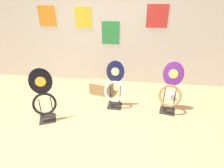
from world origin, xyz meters
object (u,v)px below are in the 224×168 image
object	(u,v)px
toilet_seat_display_jazz_black	(43,97)
storage_box	(102,87)
toilet_seat_display_navy_moon	(115,87)
toilet_seat_display_purple_note	(171,89)
paint_can	(171,96)

from	to	relation	value
toilet_seat_display_jazz_black	storage_box	world-z (taller)	toilet_seat_display_jazz_black
toilet_seat_display_navy_moon	storage_box	size ratio (longest dim) A/B	1.76
toilet_seat_display_purple_note	storage_box	distance (m)	1.53
toilet_seat_display_purple_note	toilet_seat_display_jazz_black	distance (m)	2.26
toilet_seat_display_purple_note	paint_can	world-z (taller)	toilet_seat_display_purple_note
paint_can	toilet_seat_display_navy_moon	bearing A→B (deg)	-160.02
toilet_seat_display_purple_note	paint_can	distance (m)	0.61
toilet_seat_display_purple_note	toilet_seat_display_navy_moon	size ratio (longest dim) A/B	1.02
toilet_seat_display_navy_moon	toilet_seat_display_purple_note	bearing A→B (deg)	-1.43
toilet_seat_display_jazz_black	toilet_seat_display_navy_moon	size ratio (longest dim) A/B	1.04
toilet_seat_display_jazz_black	paint_can	world-z (taller)	toilet_seat_display_jazz_black
toilet_seat_display_jazz_black	storage_box	bearing A→B (deg)	53.95
toilet_seat_display_purple_note	toilet_seat_display_jazz_black	bearing A→B (deg)	-165.71
toilet_seat_display_navy_moon	paint_can	bearing A→B (deg)	19.98
toilet_seat_display_navy_moon	paint_can	distance (m)	1.31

